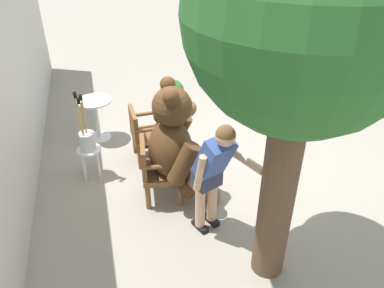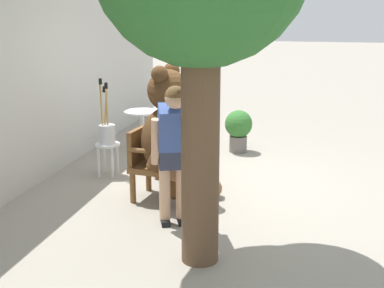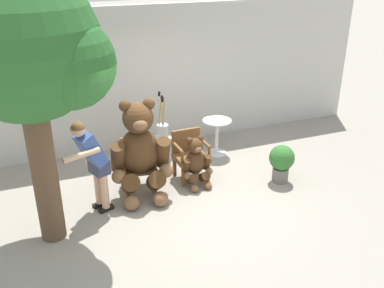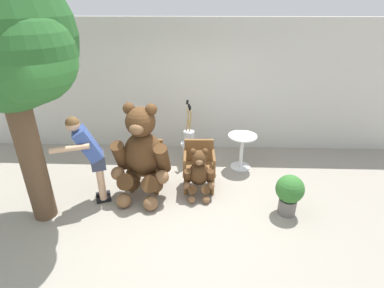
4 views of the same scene
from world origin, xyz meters
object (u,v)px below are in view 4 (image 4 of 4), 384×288
object	(u,v)px
wooden_chair_right	(199,164)
teddy_bear_large	(142,153)
person_visitor	(90,152)
patio_tree	(5,45)
teddy_bear_small	(199,174)
brush_bucket	(189,135)
potted_plant	(289,192)
round_side_table	(242,148)
wooden_chair_left	(147,163)
white_stool	(189,148)

from	to	relation	value
wooden_chair_right	teddy_bear_large	bearing A→B (deg)	-164.15
person_visitor	patio_tree	world-z (taller)	patio_tree
teddy_bear_small	person_visitor	distance (m)	1.81
teddy_bear_small	brush_bucket	bearing A→B (deg)	100.94
potted_plant	teddy_bear_large	bearing A→B (deg)	169.00
person_visitor	potted_plant	size ratio (longest dim) A/B	2.26
brush_bucket	round_side_table	bearing A→B (deg)	-8.51
wooden_chair_left	teddy_bear_large	bearing A→B (deg)	-93.72
teddy_bear_large	person_visitor	distance (m)	0.82
person_visitor	brush_bucket	bearing A→B (deg)	41.56
wooden_chair_right	wooden_chair_left	bearing A→B (deg)	-179.98
wooden_chair_right	patio_tree	distance (m)	3.32
wooden_chair_right	round_side_table	world-z (taller)	wooden_chair_right
brush_bucket	patio_tree	xyz separation A→B (m)	(-2.12, -1.81, 1.97)
patio_tree	potted_plant	size ratio (longest dim) A/B	5.31
teddy_bear_large	person_visitor	bearing A→B (deg)	-164.04
brush_bucket	potted_plant	xyz separation A→B (m)	(1.63, -1.58, -0.24)
person_visitor	white_stool	bearing A→B (deg)	41.50
teddy_bear_large	person_visitor	size ratio (longest dim) A/B	1.07
wooden_chair_left	white_stool	xyz separation A→B (m)	(0.71, 0.85, -0.11)
teddy_bear_large	round_side_table	size ratio (longest dim) A/B	2.28
brush_bucket	teddy_bear_small	bearing A→B (deg)	-79.06
white_stool	patio_tree	bearing A→B (deg)	-139.55
teddy_bear_small	teddy_bear_large	bearing A→B (deg)	178.77
teddy_bear_small	white_stool	world-z (taller)	teddy_bear_small
round_side_table	patio_tree	distance (m)	4.18
patio_tree	brush_bucket	bearing A→B (deg)	40.49
person_visitor	white_stool	distance (m)	2.10
person_visitor	potted_plant	bearing A→B (deg)	-4.28
potted_plant	wooden_chair_right	bearing A→B (deg)	152.77
teddy_bear_large	brush_bucket	xyz separation A→B (m)	(0.73, 1.12, -0.17)
potted_plant	person_visitor	bearing A→B (deg)	175.72
patio_tree	potted_plant	bearing A→B (deg)	3.56
brush_bucket	teddy_bear_large	bearing A→B (deg)	-123.14
teddy_bear_large	patio_tree	distance (m)	2.38
wooden_chair_right	white_stool	xyz separation A→B (m)	(-0.22, 0.85, -0.11)
person_visitor	patio_tree	distance (m)	1.86
person_visitor	brush_bucket	size ratio (longest dim) A/B	1.71
wooden_chair_left	brush_bucket	xyz separation A→B (m)	(0.71, 0.85, 0.17)
teddy_bear_large	white_stool	xyz separation A→B (m)	(0.73, 1.12, -0.45)
potted_plant	round_side_table	bearing A→B (deg)	112.21
wooden_chair_left	patio_tree	world-z (taller)	patio_tree
white_stool	patio_tree	xyz separation A→B (m)	(-2.12, -1.81, 2.25)
teddy_bear_small	patio_tree	size ratio (longest dim) A/B	0.25
patio_tree	wooden_chair_right	bearing A→B (deg)	22.36
teddy_bear_small	potted_plant	bearing A→B (deg)	-17.27
wooden_chair_left	teddy_bear_small	xyz separation A→B (m)	(0.93, -0.29, -0.03)
wooden_chair_right	teddy_bear_large	distance (m)	1.04
white_stool	potted_plant	bearing A→B (deg)	-43.99
wooden_chair_right	teddy_bear_large	xyz separation A→B (m)	(-0.95, -0.27, 0.34)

